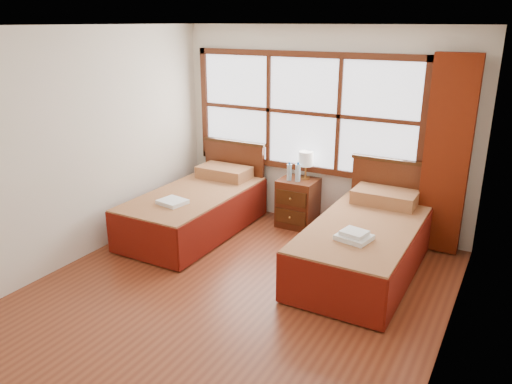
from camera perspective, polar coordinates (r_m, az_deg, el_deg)
The scene contains 15 objects.
floor at distance 5.17m, azimuth -2.75°, elevation -11.70°, with size 4.50×4.50×0.00m, color brown.
ceiling at distance 4.45m, azimuth -3.30°, elevation 18.47°, with size 4.50×4.50×0.00m, color white.
wall_back at distance 6.60m, azimuth 7.46°, elevation 7.13°, with size 4.00×4.00×0.00m, color silver.
wall_left at distance 5.92m, azimuth -19.72°, elevation 4.81°, with size 4.50×4.50×0.00m, color silver.
wall_right at distance 4.01m, azimuth 22.05°, elevation -1.94°, with size 4.50×4.50×0.00m, color silver.
window at distance 6.62m, azimuth 5.38°, elevation 9.01°, with size 3.16×0.06×1.56m.
curtain at distance 6.10m, azimuth 20.98°, elevation 3.80°, with size 0.50×0.16×2.30m, color maroon.
bed_left at distance 6.58m, azimuth -6.75°, elevation -1.84°, with size 1.06×2.08×1.03m.
bed_right at distance 5.65m, azimuth 12.40°, elevation -5.71°, with size 1.08×2.10×1.05m.
nightstand at distance 6.71m, azimuth 4.79°, elevation -1.23°, with size 0.49×0.48×0.65m.
towels_left at distance 6.09m, azimuth -9.53°, elevation -1.12°, with size 0.35×0.32×0.05m.
towels_right at distance 5.09m, azimuth 11.15°, elevation -4.95°, with size 0.37×0.34×0.09m.
lamp at distance 6.59m, azimuth 5.73°, elevation 3.71°, with size 0.19×0.19×0.37m.
bottle_near at distance 6.54m, azimuth 3.83°, elevation 2.29°, with size 0.06×0.06×0.24m.
bottle_far at distance 6.50m, azimuth 4.80°, elevation 2.22°, with size 0.07×0.07×0.26m.
Camera 1 is at (2.37, -3.77, 2.64)m, focal length 35.00 mm.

